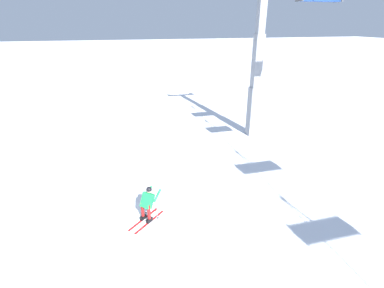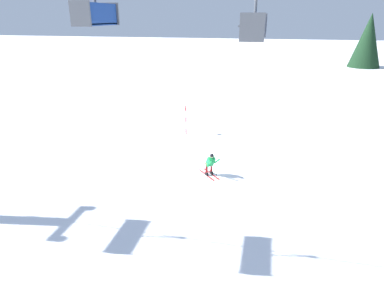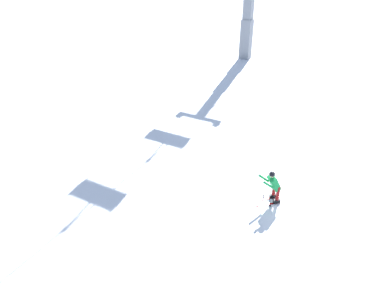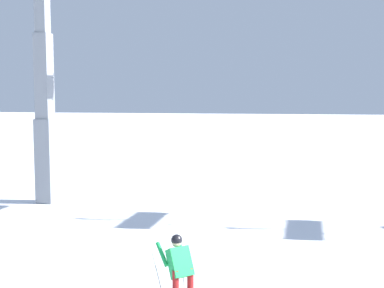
# 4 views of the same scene
# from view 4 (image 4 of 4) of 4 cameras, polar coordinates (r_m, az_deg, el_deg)

# --- Properties ---
(skier_carving_main) EXTENTS (1.49, 1.56, 1.55)m
(skier_carving_main) POSITION_cam_4_polar(r_m,az_deg,el_deg) (9.93, -1.47, -14.27)
(skier_carving_main) COLOR red
(skier_carving_main) RESTS_ON ground_plane
(lift_tower_near) EXTENTS (0.68, 2.92, 10.64)m
(lift_tower_near) POSITION_cam_4_polar(r_m,az_deg,el_deg) (20.03, -17.05, 6.12)
(lift_tower_near) COLOR gray
(lift_tower_near) RESTS_ON ground_plane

